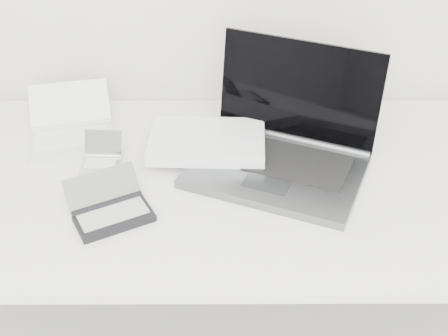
{
  "coord_description": "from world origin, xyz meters",
  "views": [
    {
      "loc": [
        -0.03,
        0.26,
        1.69
      ],
      "look_at": [
        -0.03,
        1.51,
        0.79
      ],
      "focal_mm": 50.0,
      "sensor_mm": 36.0,
      "label": 1
    }
  ],
  "objects_px": {
    "netbook_open_white": "(72,131)",
    "palmtop_charcoal": "(111,210)",
    "desk": "(235,192)",
    "laptop_large": "(259,146)"
  },
  "relations": [
    {
      "from": "netbook_open_white",
      "to": "palmtop_charcoal",
      "type": "distance_m",
      "value": 0.38
    },
    {
      "from": "desk",
      "to": "laptop_large",
      "type": "relative_size",
      "value": 2.61
    },
    {
      "from": "netbook_open_white",
      "to": "palmtop_charcoal",
      "type": "bearing_deg",
      "value": -76.83
    },
    {
      "from": "desk",
      "to": "netbook_open_white",
      "type": "bearing_deg",
      "value": 157.25
    },
    {
      "from": "netbook_open_white",
      "to": "palmtop_charcoal",
      "type": "height_order",
      "value": "netbook_open_white"
    },
    {
      "from": "desk",
      "to": "laptop_large",
      "type": "height_order",
      "value": "laptop_large"
    },
    {
      "from": "desk",
      "to": "palmtop_charcoal",
      "type": "bearing_deg",
      "value": -153.15
    },
    {
      "from": "laptop_large",
      "to": "netbook_open_white",
      "type": "height_order",
      "value": "laptop_large"
    },
    {
      "from": "laptop_large",
      "to": "palmtop_charcoal",
      "type": "height_order",
      "value": "laptop_large"
    },
    {
      "from": "netbook_open_white",
      "to": "palmtop_charcoal",
      "type": "xyz_separation_m",
      "value": [
        0.16,
        -0.34,
        -0.0
      ]
    }
  ]
}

